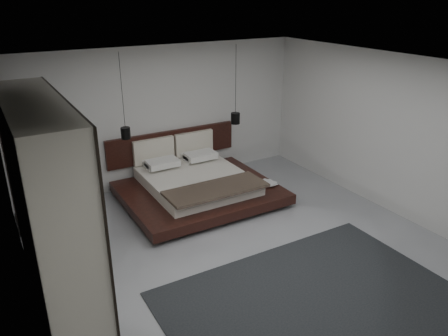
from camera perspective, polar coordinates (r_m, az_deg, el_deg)
floor at (r=7.03m, az=2.22°, el=-10.07°), size 6.00×6.00×0.00m
ceiling at (r=6.02m, az=2.61°, el=13.10°), size 6.00×6.00×0.00m
wall_back at (r=8.94m, az=-8.02°, el=6.71°), size 6.00×0.00×6.00m
wall_front at (r=4.46m, az=24.00°, el=-11.77°), size 6.00×0.00×6.00m
wall_left at (r=5.53m, az=-24.99°, el=-5.18°), size 0.00×6.00×6.00m
wall_right at (r=8.32m, az=20.18°, el=4.38°), size 0.00×6.00×6.00m
lattice_screen at (r=7.85m, az=-26.61°, el=1.57°), size 0.05×0.90×2.60m
bed at (r=8.44m, az=-3.69°, el=-2.09°), size 2.81×2.41×1.08m
book_lower at (r=8.47m, az=5.34°, el=-2.14°), size 0.32×0.36×0.03m
book_upper at (r=8.43m, az=5.35°, el=-2.09°), size 0.23×0.30×0.02m
pendant_left at (r=8.04m, az=-12.73°, el=4.52°), size 0.17×0.17×1.53m
pendant_right at (r=8.98m, az=1.49°, el=6.54°), size 0.18×0.18×1.59m
wardrobe at (r=5.55m, az=-21.78°, el=-5.28°), size 0.64×2.72×2.67m
rug at (r=5.98m, az=12.12°, el=-17.08°), size 3.80×2.72×0.02m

